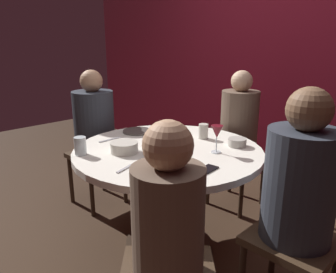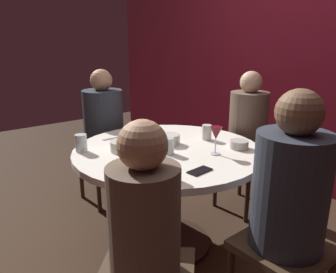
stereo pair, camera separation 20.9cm
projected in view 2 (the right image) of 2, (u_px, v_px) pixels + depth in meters
ground_plane at (168, 243)px, 2.32m from camera, size 8.00×8.00×0.00m
back_wall at (308, 52)px, 2.95m from camera, size 6.00×0.10×2.60m
dining_table at (168, 171)px, 2.16m from camera, size 1.23×1.23×0.72m
seated_diner_left at (104, 122)px, 2.77m from camera, size 0.40×0.40×1.18m
seated_diner_back at (248, 128)px, 2.62m from camera, size 0.40×0.40×1.18m
seated_diner_right at (290, 192)px, 1.45m from camera, size 0.40×0.40×1.21m
seated_diner_front_right at (144, 226)px, 1.27m from camera, size 0.57×0.57×1.13m
candle_holder at (151, 148)px, 1.99m from camera, size 0.09×0.09×0.11m
wine_glass at (216, 134)px, 1.97m from camera, size 0.08×0.08×0.18m
dinner_plate at (143, 130)px, 2.51m from camera, size 0.23×0.23×0.01m
cell_phone at (200, 171)px, 1.73m from camera, size 0.08×0.15×0.01m
bowl_serving_large at (239, 145)px, 2.10m from camera, size 0.12×0.12×0.05m
bowl_salad_center at (124, 146)px, 2.05m from camera, size 0.17×0.17×0.07m
bowl_small_white at (170, 139)px, 2.19m from camera, size 0.14×0.14×0.07m
cup_near_candle at (207, 132)px, 2.28m from camera, size 0.07×0.07×0.11m
cup_by_left_diner at (169, 146)px, 1.99m from camera, size 0.06×0.06×0.10m
cup_by_right_diner at (81, 143)px, 2.03m from camera, size 0.07×0.07×0.11m
cup_center_front at (168, 169)px, 1.63m from camera, size 0.07×0.07×0.11m
fork_near_plate at (114, 138)px, 2.33m from camera, size 0.02×0.18×0.01m
knife_near_plate at (122, 166)px, 1.81m from camera, size 0.06×0.18×0.01m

